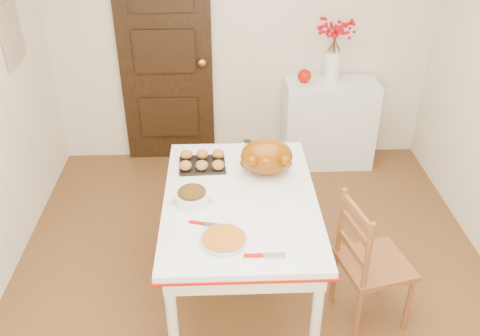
{
  "coord_description": "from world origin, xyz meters",
  "views": [
    {
      "loc": [
        -0.2,
        -2.64,
        2.65
      ],
      "look_at": [
        -0.1,
        0.04,
        1.01
      ],
      "focal_mm": 39.13,
      "sensor_mm": 36.0,
      "label": 1
    }
  ],
  "objects_px": {
    "kitchen_table": "(240,250)",
    "chair_oak": "(375,261)",
    "sideboard": "(329,124)",
    "turkey_platter": "(267,158)",
    "pumpkin_pie": "(224,238)"
  },
  "relations": [
    {
      "from": "kitchen_table",
      "to": "chair_oak",
      "type": "distance_m",
      "value": 0.86
    },
    {
      "from": "sideboard",
      "to": "turkey_platter",
      "type": "height_order",
      "value": "turkey_platter"
    },
    {
      "from": "pumpkin_pie",
      "to": "sideboard",
      "type": "bearing_deg",
      "value": 65.3
    },
    {
      "from": "kitchen_table",
      "to": "pumpkin_pie",
      "type": "height_order",
      "value": "pumpkin_pie"
    },
    {
      "from": "sideboard",
      "to": "pumpkin_pie",
      "type": "relative_size",
      "value": 3.43
    },
    {
      "from": "kitchen_table",
      "to": "chair_oak",
      "type": "relative_size",
      "value": 1.52
    },
    {
      "from": "sideboard",
      "to": "pumpkin_pie",
      "type": "bearing_deg",
      "value": -114.7
    },
    {
      "from": "sideboard",
      "to": "turkey_platter",
      "type": "distance_m",
      "value": 1.79
    },
    {
      "from": "sideboard",
      "to": "turkey_platter",
      "type": "xyz_separation_m",
      "value": [
        -0.74,
        -1.54,
        0.54
      ]
    },
    {
      "from": "kitchen_table",
      "to": "turkey_platter",
      "type": "height_order",
      "value": "turkey_platter"
    },
    {
      "from": "sideboard",
      "to": "chair_oak",
      "type": "relative_size",
      "value": 0.92
    },
    {
      "from": "chair_oak",
      "to": "turkey_platter",
      "type": "relative_size",
      "value": 2.34
    },
    {
      "from": "sideboard",
      "to": "kitchen_table",
      "type": "relative_size",
      "value": 0.61
    },
    {
      "from": "chair_oak",
      "to": "pumpkin_pie",
      "type": "distance_m",
      "value": 1.05
    },
    {
      "from": "chair_oak",
      "to": "pumpkin_pie",
      "type": "bearing_deg",
      "value": 90.51
    }
  ]
}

